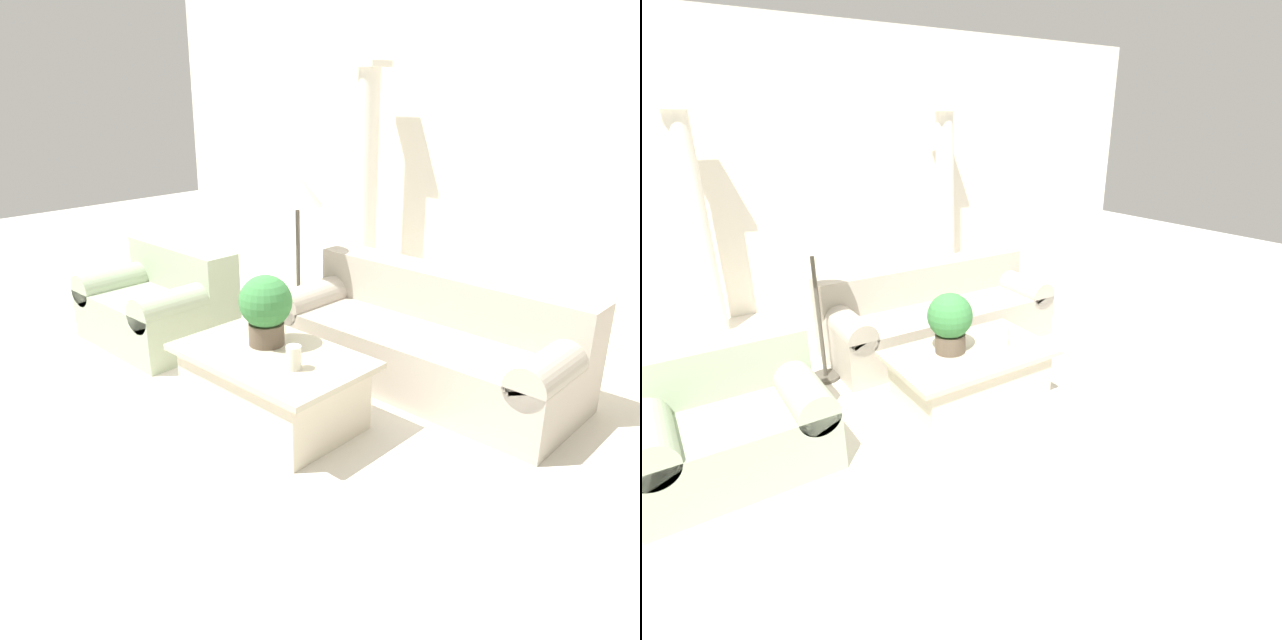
{
  "view_description": "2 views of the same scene",
  "coord_description": "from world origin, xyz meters",
  "views": [
    {
      "loc": [
        2.79,
        -2.92,
        2.12
      ],
      "look_at": [
        0.24,
        -0.23,
        0.7
      ],
      "focal_mm": 35.0,
      "sensor_mm": 36.0,
      "label": 1
    },
    {
      "loc": [
        -1.98,
        -3.38,
        2.18
      ],
      "look_at": [
        0.25,
        -0.02,
        0.54
      ],
      "focal_mm": 28.0,
      "sensor_mm": 36.0,
      "label": 2
    }
  ],
  "objects": [
    {
      "name": "floor_lamp",
      "position": [
        -0.81,
        0.61,
        1.23
      ],
      "size": [
        0.41,
        0.41,
        1.44
      ],
      "color": "#4C473D",
      "rests_on": "ground_plane"
    },
    {
      "name": "column_left",
      "position": [
        -1.44,
        2.25,
        1.18
      ],
      "size": [
        0.32,
        0.32,
        2.31
      ],
      "color": "silver",
      "rests_on": "ground_plane"
    },
    {
      "name": "potted_plant",
      "position": [
        -0.1,
        -0.39,
        0.74
      ],
      "size": [
        0.35,
        0.35,
        0.48
      ],
      "color": "brown",
      "rests_on": "coffee_table"
    },
    {
      "name": "sofa_long",
      "position": [
        0.43,
        0.73,
        0.32
      ],
      "size": [
        2.29,
        0.91,
        0.8
      ],
      "color": "#ADA393",
      "rests_on": "ground_plane"
    },
    {
      "name": "ground_plane",
      "position": [
        0.0,
        0.0,
        0.0
      ],
      "size": [
        16.0,
        16.0,
        0.0
      ],
      "primitive_type": "plane",
      "color": "silver"
    },
    {
      "name": "wall_back",
      "position": [
        0.0,
        2.68,
        1.6
      ],
      "size": [
        10.0,
        0.06,
        3.2
      ],
      "color": "silver",
      "rests_on": "ground_plane"
    },
    {
      "name": "coffee_table",
      "position": [
        0.03,
        -0.47,
        0.25
      ],
      "size": [
        1.26,
        0.8,
        0.48
      ],
      "color": "beige",
      "rests_on": "ground_plane"
    },
    {
      "name": "pillar_candle",
      "position": [
        0.31,
        -0.53,
        0.56
      ],
      "size": [
        0.09,
        0.09,
        0.15
      ],
      "color": "silver",
      "rests_on": "coffee_table"
    },
    {
      "name": "loveseat",
      "position": [
        -1.7,
        -0.18,
        0.33
      ],
      "size": [
        1.19,
        0.91,
        0.8
      ],
      "color": "#A2B292",
      "rests_on": "ground_plane"
    }
  ]
}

